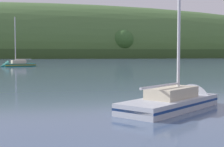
# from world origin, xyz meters

# --- Properties ---
(far_shoreline_hill) EXTENTS (572.02, 96.85, 63.92)m
(far_shoreline_hill) POSITION_xyz_m (-9.10, 212.03, 0.19)
(far_shoreline_hill) COLOR #314A21
(far_shoreline_hill) RESTS_ON ground
(sailboat_midwater_white) EXTENTS (7.40, 4.44, 11.29)m
(sailboat_midwater_white) POSITION_xyz_m (-7.59, 78.31, 0.23)
(sailboat_midwater_white) COLOR #0F564C
(sailboat_midwater_white) RESTS_ON ground
(sailboat_far_left) EXTENTS (7.06, 6.25, 11.24)m
(sailboat_far_left) POSITION_xyz_m (5.07, 22.52, 0.20)
(sailboat_far_left) COLOR #ADB2BC
(sailboat_far_left) RESTS_ON ground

